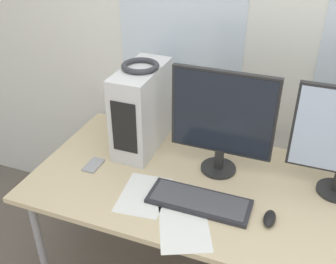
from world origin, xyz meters
The scene contains 10 objects.
wall_back centered at (0.00, 1.02, 1.35)m, with size 8.00×0.07×2.70m.
desk centered at (0.00, 0.45, 0.72)m, with size 2.14×0.89×0.76m.
pc_tower centered at (-0.64, 0.65, 0.99)m, with size 0.19×0.43×0.46m.
headphones centered at (-0.64, 0.65, 1.24)m, with size 0.19×0.19×0.03m.
monitor_main centered at (-0.19, 0.58, 1.06)m, with size 0.50×0.18×0.54m.
keyboard centered at (-0.20, 0.29, 0.77)m, with size 0.47×0.18×0.02m.
mouse centered at (0.12, 0.29, 0.78)m, with size 0.05×0.11×0.03m.
cell_phone centered at (-0.80, 0.38, 0.77)m, with size 0.07×0.13×0.01m.
paper_sheet_left centered at (-0.22, 0.13, 0.76)m, with size 0.31×0.36×0.00m.
paper_sheet_front centered at (-0.46, 0.26, 0.76)m, with size 0.24×0.32×0.00m.
Camera 1 is at (0.15, -1.04, 1.97)m, focal length 42.00 mm.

